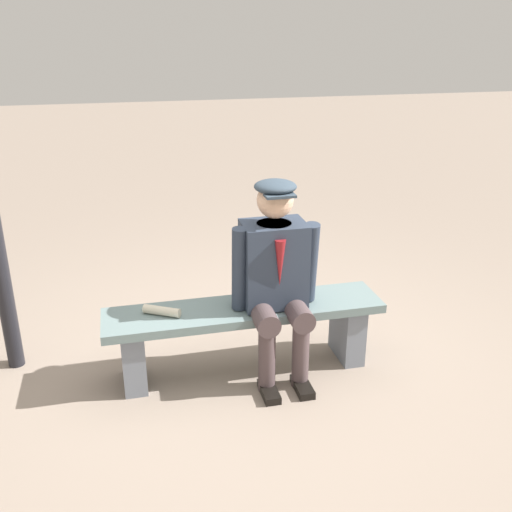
# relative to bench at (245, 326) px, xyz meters

# --- Properties ---
(ground_plane) EXTENTS (30.00, 30.00, 0.00)m
(ground_plane) POSITION_rel_bench_xyz_m (0.00, 0.00, -0.33)
(ground_plane) COLOR gray
(bench) EXTENTS (1.83, 0.40, 0.47)m
(bench) POSITION_rel_bench_xyz_m (0.00, 0.00, 0.00)
(bench) COLOR slate
(bench) RESTS_ON ground
(seated_man) EXTENTS (0.58, 0.60, 1.32)m
(seated_man) POSITION_rel_bench_xyz_m (-0.19, 0.06, 0.40)
(seated_man) COLOR #2D3747
(seated_man) RESTS_ON ground
(rolled_magazine) EXTENTS (0.24, 0.17, 0.06)m
(rolled_magazine) POSITION_rel_bench_xyz_m (0.54, -0.01, 0.17)
(rolled_magazine) COLOR beige
(rolled_magazine) RESTS_ON bench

